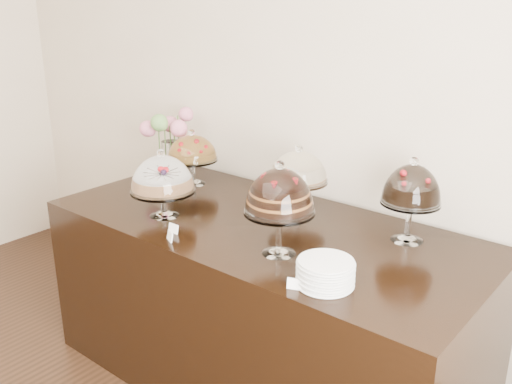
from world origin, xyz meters
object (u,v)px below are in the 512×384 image
Objects in this scene: display_counter at (262,304)px; cake_stand_sugar_sponge at (162,177)px; cake_stand_cheesecake at (298,170)px; flower_vase at (169,135)px; cake_stand_fruit_tart at (192,150)px; plate_stack at (325,273)px; cake_stand_choco_layer at (280,195)px; cake_stand_dark_choco at (412,188)px.

cake_stand_sugar_sponge is (-0.46, -0.23, 0.66)m from display_counter.
flower_vase reaches higher than cake_stand_cheesecake.
flower_vase is (-0.26, 0.06, 0.04)m from cake_stand_fruit_tart.
cake_stand_cheesecake is (0.49, 0.47, 0.02)m from cake_stand_sugar_sponge.
cake_stand_cheesecake reaches higher than plate_stack.
cake_stand_cheesecake reaches higher than cake_stand_sugar_sponge.
display_counter is 6.29× the size of cake_stand_sugar_sponge.
cake_stand_choco_layer is at bearing -63.73° from cake_stand_cheesecake.
cake_stand_sugar_sponge reaches higher than display_counter.
plate_stack reaches higher than display_counter.
display_counter is 1.23m from flower_vase.
cake_stand_fruit_tart reaches higher than display_counter.
cake_stand_dark_choco reaches higher than display_counter.
cake_stand_choco_layer reaches higher than cake_stand_fruit_tart.
flower_vase is at bearing 167.38° from cake_stand_fruit_tart.
flower_vase is at bearing 179.41° from cake_stand_dark_choco.
cake_stand_choco_layer reaches higher than flower_vase.
cake_stand_choco_layer is 0.40m from plate_stack.
cake_stand_sugar_sponge is 1.58× the size of plate_stack.
cake_stand_sugar_sponge reaches higher than plate_stack.
cake_stand_choco_layer reaches higher than display_counter.
cake_stand_sugar_sponge is at bearing -153.34° from display_counter.
cake_stand_cheesecake is (0.04, 0.24, 0.68)m from display_counter.
cake_stand_choco_layer is 1.90× the size of plate_stack.
display_counter is at bearing -17.84° from cake_stand_fruit_tart.
flower_vase is 1.81× the size of plate_stack.
cake_stand_sugar_sponge is 0.87× the size of flower_vase.
flower_vase is at bearing 157.96° from cake_stand_choco_layer.
cake_stand_choco_layer reaches higher than cake_stand_dark_choco.
cake_stand_cheesecake is 0.80m from plate_stack.
cake_stand_dark_choco is (0.37, 0.48, -0.02)m from cake_stand_choco_layer.
cake_stand_sugar_sponge is at bearing -178.61° from cake_stand_choco_layer.
cake_stand_dark_choco is (1.09, 0.50, 0.05)m from cake_stand_sugar_sponge.
display_counter is 5.49× the size of flower_vase.
cake_stand_cheesecake is at bearing 1.15° from cake_stand_fruit_tart.
cake_stand_sugar_sponge is 1.20m from cake_stand_dark_choco.
cake_stand_cheesecake is 1.01m from flower_vase.
cake_stand_dark_choco reaches higher than cake_stand_sugar_sponge.
cake_stand_dark_choco is at bearing 84.40° from plate_stack.
cake_stand_sugar_sponge is 0.73m from flower_vase.
cake_stand_cheesecake is 1.62× the size of plate_stack.
plate_stack is (1.55, -0.62, -0.19)m from flower_vase.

